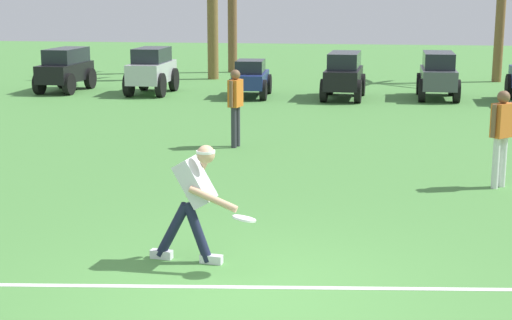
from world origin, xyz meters
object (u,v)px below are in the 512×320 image
Objects in this scene: parked_car_slot_c at (251,78)px; parked_car_slot_d at (344,74)px; parked_car_slot_a at (66,68)px; frisbee_in_flight at (244,219)px; frisbee_thrower at (194,196)px; parked_car_slot_e at (438,74)px; teammate_near_sideline at (501,130)px; teammate_midfield at (235,101)px; parked_car_slot_b at (152,69)px.

parked_car_slot_d is (2.75, 0.02, 0.16)m from parked_car_slot_c.
frisbee_in_flight is at bearing -62.06° from parked_car_slot_a.
frisbee_in_flight is (0.62, -0.29, -0.16)m from frisbee_thrower.
parked_car_slot_c is at bearing -175.22° from parked_car_slot_e.
parked_car_slot_d reaches higher than parked_car_slot_c.
teammate_near_sideline is 0.70× the size of parked_car_slot_c.
parked_car_slot_d is at bearing 105.19° from teammate_near_sideline.
frisbee_in_flight is 14.85m from parked_car_slot_d.
parked_car_slot_e is at bearing 4.78° from parked_car_slot_c.
teammate_midfield is 0.66× the size of parked_car_slot_b.
parked_car_slot_e is at bearing 90.53° from teammate_near_sideline.
parked_car_slot_d is at bearing 85.29° from frisbee_thrower.
frisbee_thrower is 5.78m from teammate_near_sideline.
parked_car_slot_a is 1.00× the size of parked_car_slot_d.
parked_car_slot_b is 1.06× the size of parked_car_slot_c.
teammate_midfield is 0.70× the size of parked_car_slot_c.
parked_car_slot_a is at bearing 136.63° from teammate_near_sideline.
parked_car_slot_c is 0.91× the size of parked_car_slot_d.
frisbee_in_flight is 7.27m from teammate_midfield.
teammate_near_sideline reaches higher than parked_car_slot_d.
parked_car_slot_e is at bearing 77.80° from frisbee_in_flight.
teammate_midfield reaches higher than frisbee_thrower.
teammate_near_sideline is (3.40, 4.43, 0.31)m from frisbee_in_flight.
frisbee_thrower is 6.89m from teammate_midfield.
frisbee_in_flight is 15.63m from parked_car_slot_e.
frisbee_in_flight is 0.15× the size of parked_car_slot_d.
parked_car_slot_b reaches higher than parked_car_slot_c.
parked_car_slot_a is at bearing 117.94° from frisbee_in_flight.
parked_car_slot_a is (-11.53, 10.89, -0.22)m from teammate_near_sideline.
parked_car_slot_a and parked_car_slot_e have the same top height.
parked_car_slot_d is (8.70, -0.48, 0.00)m from parked_car_slot_a.
frisbee_in_flight is at bearing -79.55° from teammate_midfield.
parked_car_slot_d is at bearing 87.77° from frisbee_in_flight.
parked_car_slot_b reaches higher than frisbee_thrower.
parked_car_slot_a is 2.85m from parked_car_slot_b.
parked_car_slot_a reaches higher than parked_car_slot_c.
teammate_midfield is at bearing -63.57° from parked_car_slot_b.
teammate_near_sideline is at bearing 52.47° from frisbee_in_flight.
teammate_midfield is 10.64m from parked_car_slot_a.
teammate_near_sideline reaches higher than parked_car_slot_c.
frisbee_thrower is 0.57× the size of parked_car_slot_a.
teammate_midfield is (-1.32, 7.14, 0.31)m from frisbee_in_flight.
teammate_midfield is at bearing 95.80° from frisbee_thrower.
parked_car_slot_b is 0.97× the size of parked_car_slot_e.
frisbee_thrower is at bearing -83.91° from parked_car_slot_c.
teammate_midfield is (-4.72, 2.71, 0.00)m from teammate_near_sideline.
parked_car_slot_c is (-5.58, 10.39, -0.38)m from teammate_near_sideline.
frisbee_thrower is 15.49m from parked_car_slot_e.
frisbee_in_flight is at bearing -70.74° from parked_car_slot_b.
frisbee_in_flight is 0.17× the size of parked_car_slot_c.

